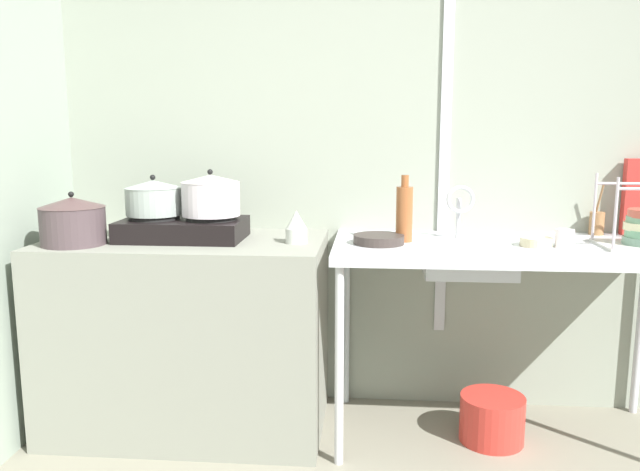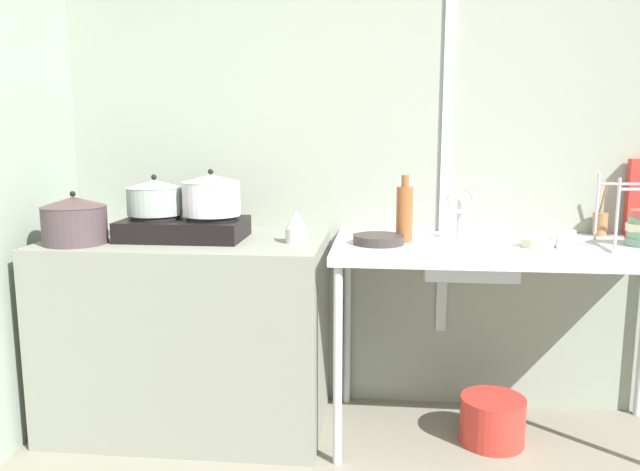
% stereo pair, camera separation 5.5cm
% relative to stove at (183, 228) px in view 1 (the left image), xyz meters
% --- Properties ---
extents(wall_back, '(4.49, 0.10, 2.51)m').
position_rel_stove_xyz_m(wall_back, '(1.19, 0.39, 0.34)').
color(wall_back, '#959D8D').
rests_on(wall_back, ground).
extents(wall_metal_strip, '(0.05, 0.01, 2.01)m').
position_rel_stove_xyz_m(wall_metal_strip, '(1.16, 0.33, 0.46)').
color(wall_metal_strip, silver).
extents(counter_concrete, '(1.22, 0.67, 0.87)m').
position_rel_stove_xyz_m(counter_concrete, '(0.01, 0.00, -0.48)').
color(counter_concrete, gray).
rests_on(counter_concrete, ground).
extents(counter_sink, '(1.47, 0.67, 0.87)m').
position_rel_stove_xyz_m(counter_sink, '(1.40, 0.00, -0.11)').
color(counter_sink, silver).
rests_on(counter_sink, ground).
extents(stove, '(0.53, 0.33, 0.11)m').
position_rel_stove_xyz_m(stove, '(0.00, 0.00, 0.00)').
color(stove, black).
rests_on(stove, counter_concrete).
extents(pot_on_left_burner, '(0.25, 0.25, 0.18)m').
position_rel_stove_xyz_m(pot_on_left_burner, '(-0.13, 0.00, 0.13)').
color(pot_on_left_burner, '#949F99').
rests_on(pot_on_left_burner, stove).
extents(pot_on_right_burner, '(0.26, 0.26, 0.20)m').
position_rel_stove_xyz_m(pot_on_right_burner, '(0.13, 0.00, 0.15)').
color(pot_on_right_burner, silver).
rests_on(pot_on_right_burner, stove).
extents(pot_beside_stove, '(0.27, 0.27, 0.23)m').
position_rel_stove_xyz_m(pot_beside_stove, '(-0.42, -0.17, 0.05)').
color(pot_beside_stove, '#4A3B3F').
rests_on(pot_beside_stove, counter_concrete).
extents(percolator, '(0.09, 0.09, 0.14)m').
position_rel_stove_xyz_m(percolator, '(0.51, -0.05, 0.02)').
color(percolator, beige).
rests_on(percolator, counter_concrete).
extents(sink_basin, '(0.38, 0.28, 0.13)m').
position_rel_stove_xyz_m(sink_basin, '(1.24, -0.03, -0.11)').
color(sink_basin, silver).
rests_on(sink_basin, counter_sink).
extents(faucet, '(0.12, 0.07, 0.24)m').
position_rel_stove_xyz_m(faucet, '(1.21, 0.10, 0.11)').
color(faucet, silver).
rests_on(faucet, counter_sink).
extents(frying_pan, '(0.22, 0.22, 0.04)m').
position_rel_stove_xyz_m(frying_pan, '(0.86, -0.04, -0.03)').
color(frying_pan, '#382F2C').
rests_on(frying_pan, counter_sink).
extents(cup_by_rack, '(0.08, 0.08, 0.07)m').
position_rel_stove_xyz_m(cup_by_rack, '(1.62, -0.06, -0.01)').
color(cup_by_rack, white).
rests_on(cup_by_rack, counter_sink).
extents(small_bowl_on_drainboard, '(0.13, 0.13, 0.04)m').
position_rel_stove_xyz_m(small_bowl_on_drainboard, '(1.51, -0.04, -0.03)').
color(small_bowl_on_drainboard, beige).
rests_on(small_bowl_on_drainboard, counter_sink).
extents(bottle_by_sink, '(0.07, 0.07, 0.29)m').
position_rel_stove_xyz_m(bottle_by_sink, '(0.97, 0.03, 0.07)').
color(bottle_by_sink, '#95532D').
rests_on(bottle_by_sink, counter_sink).
extents(utensil_jar, '(0.07, 0.07, 0.24)m').
position_rel_stove_xyz_m(utensil_jar, '(1.86, 0.28, 0.01)').
color(utensil_jar, '#946841').
rests_on(utensil_jar, counter_sink).
extents(bucket_on_floor, '(0.28, 0.28, 0.20)m').
position_rel_stove_xyz_m(bucket_on_floor, '(1.36, -0.05, -0.82)').
color(bucket_on_floor, red).
rests_on(bucket_on_floor, ground).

